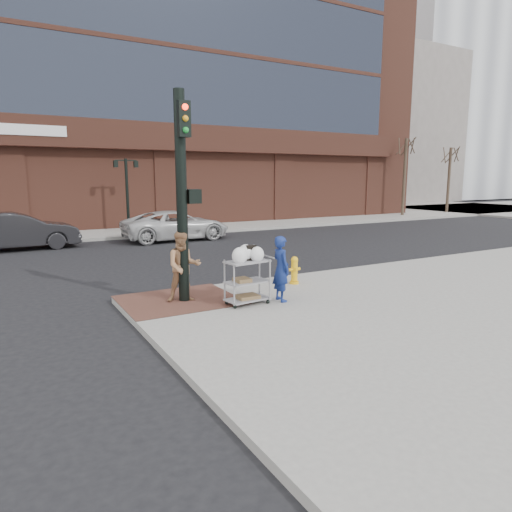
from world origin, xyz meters
TOP-DOWN VIEW (x-y plane):
  - ground at (0.00, 0.00)m, footprint 220.00×220.00m
  - sidewalk_far at (12.50, 32.00)m, footprint 65.00×36.00m
  - brick_curb_ramp at (-0.60, 0.90)m, footprint 2.80×2.40m
  - bank_building at (5.00, 31.00)m, footprint 42.00×26.00m
  - filler_block at (40.00, 38.00)m, footprint 14.00×20.00m
  - bare_tree_a at (24.00, 16.50)m, footprint 1.80×1.80m
  - bare_tree_b at (30.00, 17.00)m, footprint 1.80×1.80m
  - lamp_post at (2.00, 16.00)m, footprint 1.32×0.22m
  - traffic_signal_pole at (-0.48, 0.77)m, footprint 0.61×0.51m
  - woman_blue at (1.56, -0.39)m, footprint 0.42×0.61m
  - pedestrian_tan at (-0.51, 0.76)m, footprint 0.97×0.83m
  - sedan_dark at (-3.61, 12.80)m, footprint 5.05×1.96m
  - minivan_white at (3.51, 12.44)m, footprint 5.38×2.52m
  - utility_cart at (0.71, -0.24)m, footprint 1.09×0.70m
  - fire_hydrant at (2.88, 0.96)m, footprint 0.37×0.26m
  - newsbox_blue at (-4.08, 14.98)m, footprint 0.50×0.46m

SIDE VIEW (x-z plane):
  - ground at x=0.00m, z-range 0.00..0.00m
  - sidewalk_far at x=12.50m, z-range 0.00..0.15m
  - brick_curb_ramp at x=-0.60m, z-range 0.15..0.16m
  - fire_hydrant at x=2.88m, z-range 0.16..0.95m
  - newsbox_blue at x=-4.08m, z-range 0.15..1.23m
  - minivan_white at x=3.51m, z-range 0.00..1.49m
  - utility_cart at x=0.71m, z-range 0.08..1.51m
  - sedan_dark at x=-3.61m, z-range 0.00..1.64m
  - woman_blue at x=1.56m, z-range 0.15..1.76m
  - pedestrian_tan at x=-0.51m, z-range 0.15..1.89m
  - lamp_post at x=2.00m, z-range 0.62..4.62m
  - traffic_signal_pole at x=-0.48m, z-range 0.33..5.33m
  - bare_tree_b at x=30.00m, z-range 2.44..9.14m
  - bare_tree_a at x=24.00m, z-range 2.67..9.87m
  - filler_block at x=40.00m, z-range 0.00..18.00m
  - bank_building at x=5.00m, z-range 0.15..28.15m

